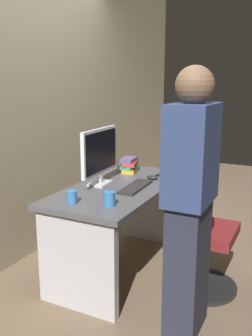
{
  "coord_description": "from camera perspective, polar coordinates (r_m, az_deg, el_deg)",
  "views": [
    {
      "loc": [
        -2.55,
        -1.32,
        1.55
      ],
      "look_at": [
        0.0,
        -0.05,
        0.88
      ],
      "focal_mm": 39.65,
      "sensor_mm": 36.0,
      "label": 1
    }
  ],
  "objects": [
    {
      "name": "wall_back",
      "position": [
        3.39,
        -15.01,
        11.95
      ],
      "size": [
        6.4,
        0.1,
        3.0
      ],
      "primitive_type": "cube",
      "color": "tan",
      "rests_on": "ground"
    },
    {
      "name": "keyboard",
      "position": [
        2.92,
        1.48,
        -2.92
      ],
      "size": [
        0.43,
        0.15,
        0.02
      ],
      "primitive_type": "cube",
      "rotation": [
        0.0,
        0.0,
        0.04
      ],
      "color": "#262626",
      "rests_on": "desk"
    },
    {
      "name": "cup_near_keyboard",
      "position": [
        2.5,
        -2.57,
        -4.77
      ],
      "size": [
        0.08,
        0.08,
        0.1
      ],
      "primitive_type": "cylinder",
      "color": "#3372B2",
      "rests_on": "desk"
    },
    {
      "name": "book_stack",
      "position": [
        3.41,
        0.48,
        0.48
      ],
      "size": [
        0.22,
        0.17,
        0.13
      ],
      "color": "gold",
      "rests_on": "desk"
    },
    {
      "name": "desk",
      "position": [
        3.06,
        -0.84,
        -6.75
      ],
      "size": [
        1.42,
        0.69,
        0.73
      ],
      "color": "#4C4C51",
      "rests_on": "ground"
    },
    {
      "name": "cell_phone",
      "position": [
        3.29,
        5.86,
        -1.21
      ],
      "size": [
        0.08,
        0.15,
        0.01
      ],
      "primitive_type": "cube",
      "rotation": [
        0.0,
        0.0,
        -0.05
      ],
      "color": "black",
      "rests_on": "desk"
    },
    {
      "name": "office_chair",
      "position": [
        2.88,
        10.91,
        -9.95
      ],
      "size": [
        0.52,
        0.52,
        0.94
      ],
      "color": "black",
      "rests_on": "ground"
    },
    {
      "name": "mouse",
      "position": [
        3.18,
        4.07,
        -1.46
      ],
      "size": [
        0.06,
        0.1,
        0.03
      ],
      "primitive_type": "ellipsoid",
      "color": "black",
      "rests_on": "desk"
    },
    {
      "name": "monitor",
      "position": [
        2.98,
        -4.02,
        2.27
      ],
      "size": [
        0.54,
        0.15,
        0.46
      ],
      "color": "silver",
      "rests_on": "desk"
    },
    {
      "name": "ground_plane",
      "position": [
        3.27,
        -0.81,
        -15.07
      ],
      "size": [
        9.0,
        9.0,
        0.0
      ],
      "primitive_type": "plane",
      "color": "brown"
    },
    {
      "name": "person_at_desk",
      "position": [
        2.25,
        9.79,
        -5.38
      ],
      "size": [
        0.4,
        0.24,
        1.64
      ],
      "color": "#262838",
      "rests_on": "ground"
    },
    {
      "name": "cup_by_monitor",
      "position": [
        2.58,
        -8.29,
        -4.43
      ],
      "size": [
        0.07,
        0.07,
        0.09
      ],
      "primitive_type": "cylinder",
      "color": "#3372B2",
      "rests_on": "desk"
    }
  ]
}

